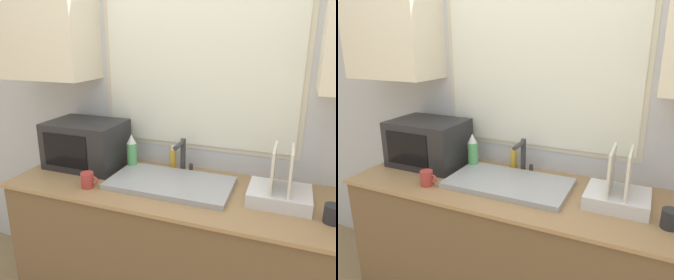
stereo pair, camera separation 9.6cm
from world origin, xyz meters
TOP-DOWN VIEW (x-y plane):
  - countertop at (0.00, 0.32)m, footprint 1.95×0.67m
  - wall_back at (0.00, 0.63)m, footprint 6.00×0.38m
  - sink_basin at (-0.05, 0.32)m, footprint 0.69×0.38m
  - faucet at (-0.05, 0.52)m, footprint 0.08×0.16m
  - microwave at (-0.67, 0.42)m, footprint 0.47×0.35m
  - dish_rack at (0.53, 0.34)m, footprint 0.31×0.25m
  - spray_bottle at (-0.37, 0.48)m, footprint 0.06×0.06m
  - soap_bottle at (-0.13, 0.57)m, footprint 0.04×0.04m
  - mug_near_sink at (-0.47, 0.13)m, footprint 0.10×0.07m
  - mug_by_rack at (0.77, 0.22)m, footprint 0.11×0.08m

SIDE VIEW (x-z plane):
  - countertop at x=0.00m, z-range 0.00..0.91m
  - sink_basin at x=-0.05m, z-range 0.91..0.94m
  - mug_by_rack at x=0.77m, z-range 0.91..1.00m
  - mug_near_sink at x=-0.47m, z-range 0.91..1.00m
  - dish_rack at x=0.53m, z-range 0.83..1.12m
  - soap_bottle at x=-0.13m, z-range 0.90..1.06m
  - spray_bottle at x=-0.37m, z-range 0.91..1.14m
  - faucet at x=-0.05m, z-range 0.93..1.15m
  - microwave at x=-0.67m, z-range 0.91..1.21m
  - wall_back at x=0.00m, z-range 0.12..2.72m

